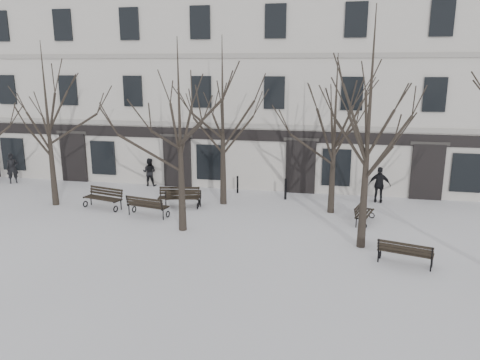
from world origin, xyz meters
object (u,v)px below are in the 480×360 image
(bench_0, at_px, (104,197))
(bench_4, at_px, (183,197))
(tree_2, at_px, (370,101))
(bench_2, at_px, (405,252))
(tree_1, at_px, (179,113))
(bench_5, at_px, (363,213))
(bench_3, at_px, (179,197))
(bench_1, at_px, (147,205))

(bench_0, xyz_separation_m, bench_4, (3.74, 0.95, -0.06))
(tree_2, xyz_separation_m, bench_2, (1.41, -1.51, -5.05))
(tree_1, relative_size, bench_5, 4.47)
(bench_4, bearing_deg, bench_3, 10.60)
(bench_5, bearing_deg, bench_3, 102.04)
(tree_2, relative_size, bench_1, 4.32)
(bench_2, height_order, bench_3, bench_3)
(bench_4, height_order, bench_5, bench_4)
(bench_0, relative_size, bench_5, 1.19)
(bench_1, relative_size, bench_4, 1.10)
(bench_0, bearing_deg, bench_1, -3.37)
(bench_3, relative_size, bench_5, 1.17)
(tree_1, relative_size, tree_2, 0.89)
(tree_2, xyz_separation_m, bench_3, (-8.53, 3.50, -5.01))
(bench_1, distance_m, bench_2, 11.41)
(tree_2, bearing_deg, bench_5, 85.66)
(tree_2, relative_size, bench_5, 5.02)
(bench_4, bearing_deg, bench_1, 35.60)
(tree_2, distance_m, bench_5, 5.88)
(bench_0, bearing_deg, bench_3, 27.43)
(bench_2, distance_m, bench_4, 11.02)
(bench_2, height_order, bench_4, bench_2)
(tree_2, height_order, bench_3, tree_2)
(bench_0, relative_size, bench_2, 1.08)
(bench_1, bearing_deg, tree_2, -179.27)
(tree_2, height_order, bench_0, tree_2)
(tree_1, bearing_deg, bench_3, 111.30)
(bench_0, height_order, bench_4, bench_0)
(bench_1, height_order, bench_4, bench_1)
(tree_1, bearing_deg, bench_1, 147.30)
(tree_1, height_order, bench_0, tree_1)
(bench_4, relative_size, bench_5, 1.05)
(bench_4, bearing_deg, tree_2, 135.22)
(bench_3, bearing_deg, tree_1, -78.51)
(bench_0, distance_m, bench_1, 2.72)
(bench_1, height_order, bench_5, bench_1)
(tree_2, xyz_separation_m, bench_4, (-8.36, 3.60, -5.07))
(bench_1, bearing_deg, bench_0, -5.90)
(bench_0, height_order, bench_1, bench_0)
(bench_5, bearing_deg, tree_1, 123.98)
(bench_2, height_order, bench_5, bench_2)
(bench_1, xyz_separation_m, bench_2, (10.91, -3.34, -0.03))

